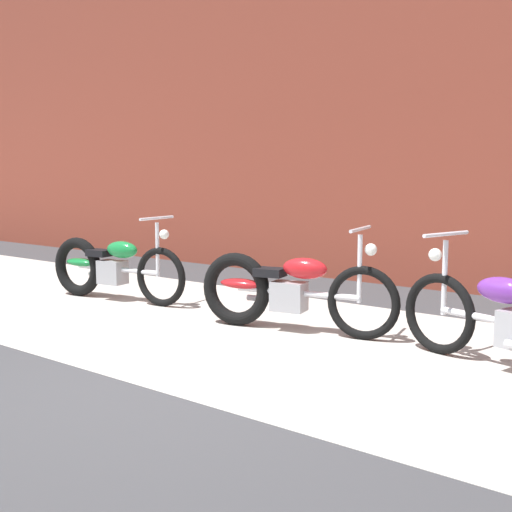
{
  "coord_description": "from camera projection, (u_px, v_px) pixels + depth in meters",
  "views": [
    {
      "loc": [
        3.34,
        -2.93,
        1.48
      ],
      "look_at": [
        -0.19,
        1.64,
        0.75
      ],
      "focal_mm": 44.45,
      "sensor_mm": 36.0,
      "label": 1
    }
  ],
  "objects": [
    {
      "name": "brick_building_wall",
      "position": [
        435.0,
        71.0,
        8.24
      ],
      "size": [
        36.0,
        0.5,
        5.67
      ],
      "primitive_type": "cube",
      "color": "brown",
      "rests_on": "ground"
    },
    {
      "name": "motorcycle_green",
      "position": [
        108.0,
        267.0,
        7.6
      ],
      "size": [
        2.0,
        0.58,
        1.03
      ],
      "rotation": [
        0.0,
        0.0,
        0.14
      ],
      "color": "black",
      "rests_on": "ground"
    },
    {
      "name": "motorcycle_red",
      "position": [
        282.0,
        290.0,
        6.07
      ],
      "size": [
        1.98,
        0.68,
        1.03
      ],
      "rotation": [
        0.0,
        0.0,
        0.21
      ],
      "color": "black",
      "rests_on": "ground"
    },
    {
      "name": "ground_plane",
      "position": [
        137.0,
        385.0,
        4.51
      ],
      "size": [
        80.0,
        80.0,
        0.0
      ],
      "primitive_type": "plane",
      "color": "#38383A"
    },
    {
      "name": "sidewalk_slab",
      "position": [
        280.0,
        336.0,
        5.88
      ],
      "size": [
        36.0,
        3.5,
        0.01
      ],
      "primitive_type": "cube",
      "color": "#B2ADA3",
      "rests_on": "ground"
    }
  ]
}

